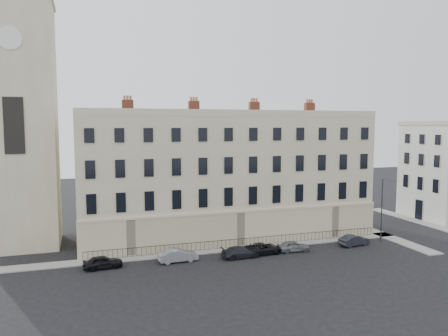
% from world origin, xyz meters
% --- Properties ---
extents(ground, '(160.00, 160.00, 0.00)m').
position_xyz_m(ground, '(0.00, 0.00, 0.00)').
color(ground, black).
rests_on(ground, ground).
extents(terrace, '(36.22, 12.22, 17.00)m').
position_xyz_m(terrace, '(-5.97, 11.97, 7.50)').
color(terrace, '#BCB28C').
rests_on(terrace, ground).
extents(church_tower, '(8.00, 8.13, 44.00)m').
position_xyz_m(church_tower, '(-30.00, 14.00, 18.66)').
color(church_tower, '#BCB28C').
rests_on(church_tower, ground).
extents(adjacent_building, '(10.00, 10.00, 14.00)m').
position_xyz_m(adjacent_building, '(29.00, 11.00, 7.00)').
color(adjacent_building, silver).
rests_on(adjacent_building, ground).
extents(pavement_terrace, '(48.00, 2.00, 0.12)m').
position_xyz_m(pavement_terrace, '(-10.00, 5.00, 0.06)').
color(pavement_terrace, gray).
rests_on(pavement_terrace, ground).
extents(pavement_east_return, '(2.00, 24.00, 0.12)m').
position_xyz_m(pavement_east_return, '(13.00, 8.00, 0.06)').
color(pavement_east_return, gray).
rests_on(pavement_east_return, ground).
extents(pavement_adjacent, '(2.00, 20.00, 0.12)m').
position_xyz_m(pavement_adjacent, '(23.00, 10.00, 0.06)').
color(pavement_adjacent, gray).
rests_on(pavement_adjacent, ground).
extents(railings, '(35.00, 0.04, 0.96)m').
position_xyz_m(railings, '(-6.00, 5.40, 0.55)').
color(railings, black).
rests_on(railings, ground).
extents(car_a, '(3.94, 1.93, 1.29)m').
position_xyz_m(car_a, '(-21.63, 2.62, 0.65)').
color(car_a, black).
rests_on(car_a, ground).
extents(car_b, '(4.18, 1.68, 1.35)m').
position_xyz_m(car_b, '(-14.17, 2.47, 0.67)').
color(car_b, gray).
rests_on(car_b, ground).
extents(car_c, '(4.27, 1.91, 1.22)m').
position_xyz_m(car_c, '(-7.54, 1.76, 0.61)').
color(car_c, black).
rests_on(car_c, ground).
extents(car_d, '(4.59, 2.44, 1.23)m').
position_xyz_m(car_d, '(-4.76, 2.27, 0.61)').
color(car_d, black).
rests_on(car_d, ground).
extents(car_e, '(3.73, 1.78, 1.23)m').
position_xyz_m(car_e, '(-1.15, 2.09, 0.61)').
color(car_e, slate).
rests_on(car_e, ground).
extents(car_f, '(4.00, 1.88, 1.27)m').
position_xyz_m(car_f, '(6.73, 2.08, 0.63)').
color(car_f, '#22252E').
rests_on(car_f, ground).
extents(streetlamp, '(0.79, 1.55, 7.63)m').
position_xyz_m(streetlamp, '(11.04, 2.74, 4.23)').
color(streetlamp, '#2C2C30').
rests_on(streetlamp, ground).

